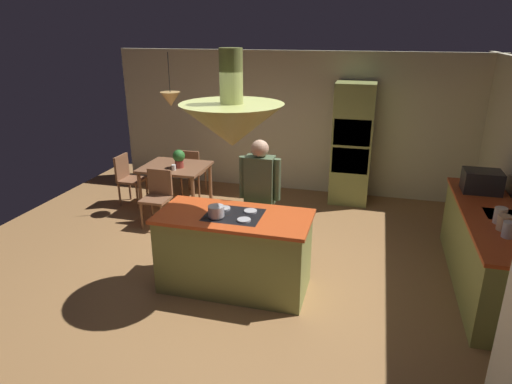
# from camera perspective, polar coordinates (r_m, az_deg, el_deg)

# --- Properties ---
(ground) EXTENTS (8.16, 8.16, 0.00)m
(ground) POSITION_cam_1_polar(r_m,az_deg,el_deg) (5.65, -2.07, -10.85)
(ground) COLOR #9E7042
(wall_back) EXTENTS (6.80, 0.10, 2.55)m
(wall_back) POSITION_cam_1_polar(r_m,az_deg,el_deg) (8.36, 4.83, 8.82)
(wall_back) COLOR beige
(wall_back) RESTS_ON ground
(kitchen_island) EXTENTS (1.76, 0.84, 0.95)m
(kitchen_island) POSITION_cam_1_polar(r_m,az_deg,el_deg) (5.25, -2.78, -7.55)
(kitchen_island) COLOR #8C934C
(kitchen_island) RESTS_ON ground
(counter_run_right) EXTENTS (0.73, 2.56, 0.93)m
(counter_run_right) POSITION_cam_1_polar(r_m,az_deg,el_deg) (5.92, 27.31, -6.53)
(counter_run_right) COLOR #8C934C
(counter_run_right) RESTS_ON ground
(oven_tower) EXTENTS (0.66, 0.62, 2.08)m
(oven_tower) POSITION_cam_1_polar(r_m,az_deg,el_deg) (7.89, 12.15, 6.02)
(oven_tower) COLOR #8C934C
(oven_tower) RESTS_ON ground
(dining_table) EXTENTS (1.05, 0.89, 0.76)m
(dining_table) POSITION_cam_1_polar(r_m,az_deg,el_deg) (7.58, -10.26, 2.56)
(dining_table) COLOR brown
(dining_table) RESTS_ON ground
(person_at_island) EXTENTS (0.53, 0.22, 1.64)m
(person_at_island) POSITION_cam_1_polar(r_m,az_deg,el_deg) (5.63, 0.48, -0.28)
(person_at_island) COLOR tan
(person_at_island) RESTS_ON ground
(range_hood) EXTENTS (1.10, 1.10, 1.00)m
(range_hood) POSITION_cam_1_polar(r_m,az_deg,el_deg) (4.74, -3.09, 8.85)
(range_hood) COLOR #8C934C
(pendant_light_over_table) EXTENTS (0.32, 0.32, 0.82)m
(pendant_light_over_table) POSITION_cam_1_polar(r_m,az_deg,el_deg) (7.32, -10.85, 11.58)
(pendant_light_over_table) COLOR #E0B266
(chair_facing_island) EXTENTS (0.40, 0.40, 0.87)m
(chair_facing_island) POSITION_cam_1_polar(r_m,az_deg,el_deg) (7.07, -12.44, -0.23)
(chair_facing_island) COLOR brown
(chair_facing_island) RESTS_ON ground
(chair_by_back_wall) EXTENTS (0.40, 0.40, 0.87)m
(chair_by_back_wall) POSITION_cam_1_polar(r_m,az_deg,el_deg) (8.21, -8.24, 2.91)
(chair_by_back_wall) COLOR brown
(chair_by_back_wall) RESTS_ON ground
(chair_at_corner) EXTENTS (0.40, 0.40, 0.87)m
(chair_at_corner) POSITION_cam_1_polar(r_m,az_deg,el_deg) (8.05, -16.05, 1.96)
(chair_at_corner) COLOR brown
(chair_at_corner) RESTS_ON ground
(potted_plant_on_table) EXTENTS (0.20, 0.20, 0.30)m
(potted_plant_on_table) POSITION_cam_1_polar(r_m,az_deg,el_deg) (7.40, -9.81, 4.34)
(potted_plant_on_table) COLOR #99382D
(potted_plant_on_table) RESTS_ON dining_table
(cup_on_table) EXTENTS (0.07, 0.07, 0.09)m
(cup_on_table) POSITION_cam_1_polar(r_m,az_deg,el_deg) (7.31, -10.46, 3.10)
(cup_on_table) COLOR white
(cup_on_table) RESTS_ON dining_table
(canister_flour) EXTENTS (0.12, 0.12, 0.17)m
(canister_flour) POSITION_cam_1_polar(r_m,az_deg,el_deg) (5.16, 29.53, -4.21)
(canister_flour) COLOR silver
(canister_flour) RESTS_ON counter_run_right
(canister_sugar) EXTENTS (0.14, 0.14, 0.16)m
(canister_sugar) POSITION_cam_1_polar(r_m,az_deg,el_deg) (5.32, 29.09, -3.46)
(canister_sugar) COLOR #E0B78C
(canister_sugar) RESTS_ON counter_run_right
(canister_tea) EXTENTS (0.13, 0.13, 0.18)m
(canister_tea) POSITION_cam_1_polar(r_m,az_deg,el_deg) (5.48, 28.71, -2.64)
(canister_tea) COLOR silver
(canister_tea) RESTS_ON counter_run_right
(microwave_on_counter) EXTENTS (0.46, 0.36, 0.28)m
(microwave_on_counter) POSITION_cam_1_polar(r_m,az_deg,el_deg) (6.41, 26.87, 1.23)
(microwave_on_counter) COLOR #232326
(microwave_on_counter) RESTS_ON counter_run_right
(cooking_pot_on_cooktop) EXTENTS (0.18, 0.18, 0.12)m
(cooking_pot_on_cooktop) POSITION_cam_1_polar(r_m,az_deg,el_deg) (4.96, -5.10, -2.45)
(cooking_pot_on_cooktop) COLOR #B2B2B7
(cooking_pot_on_cooktop) RESTS_ON kitchen_island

